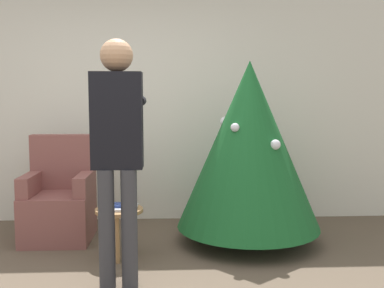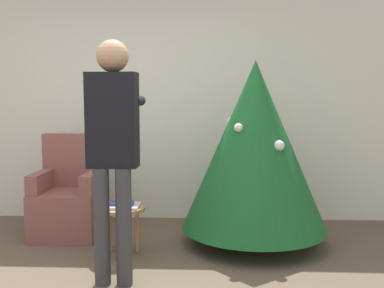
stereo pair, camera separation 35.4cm
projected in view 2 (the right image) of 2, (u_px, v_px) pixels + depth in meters
wall_back at (139, 102)px, 5.15m from camera, size 8.00×0.06×2.70m
christmas_tree at (255, 145)px, 4.24m from camera, size 1.38×1.38×1.75m
armchair at (70, 200)px, 4.58m from camera, size 0.64×0.64×1.03m
person_standing at (113, 139)px, 3.34m from camera, size 0.39×0.57×1.83m
side_stool at (122, 214)px, 3.99m from camera, size 0.42×0.42×0.44m
laptop at (122, 206)px, 3.98m from camera, size 0.32×0.25×0.02m
book at (122, 203)px, 3.98m from camera, size 0.21×0.12×0.02m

